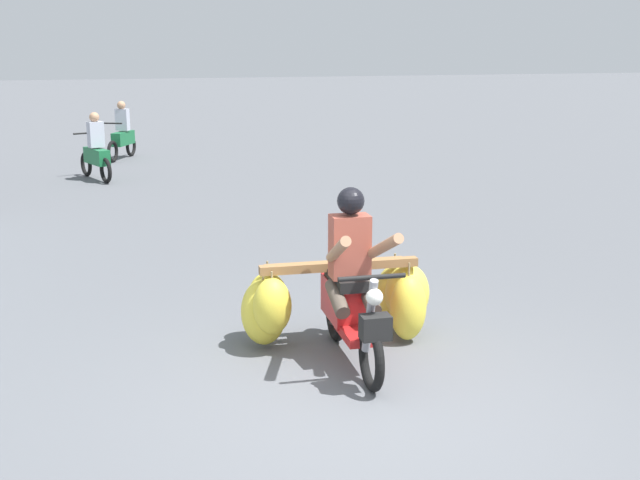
# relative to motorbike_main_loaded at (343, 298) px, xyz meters

# --- Properties ---
(ground_plane) EXTENTS (120.00, 120.00, 0.00)m
(ground_plane) POSITION_rel_motorbike_main_loaded_xyz_m (-0.25, -1.35, -0.49)
(ground_plane) COLOR #56595E
(motorbike_main_loaded) EXTENTS (1.90, 1.86, 1.58)m
(motorbike_main_loaded) POSITION_rel_motorbike_main_loaded_xyz_m (0.00, 0.00, 0.00)
(motorbike_main_loaded) COLOR black
(motorbike_main_loaded) RESTS_ON ground
(motorbike_distant_ahead_left) EXTENTS (0.71, 1.56, 1.40)m
(motorbike_distant_ahead_left) POSITION_rel_motorbike_main_loaded_xyz_m (-1.91, 10.55, 0.08)
(motorbike_distant_ahead_left) COLOR black
(motorbike_distant_ahead_left) RESTS_ON ground
(motorbike_distant_ahead_right) EXTENTS (0.85, 1.49, 1.40)m
(motorbike_distant_ahead_right) POSITION_rel_motorbike_main_loaded_xyz_m (-1.20, 13.66, 0.08)
(motorbike_distant_ahead_right) COLOR black
(motorbike_distant_ahead_right) RESTS_ON ground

